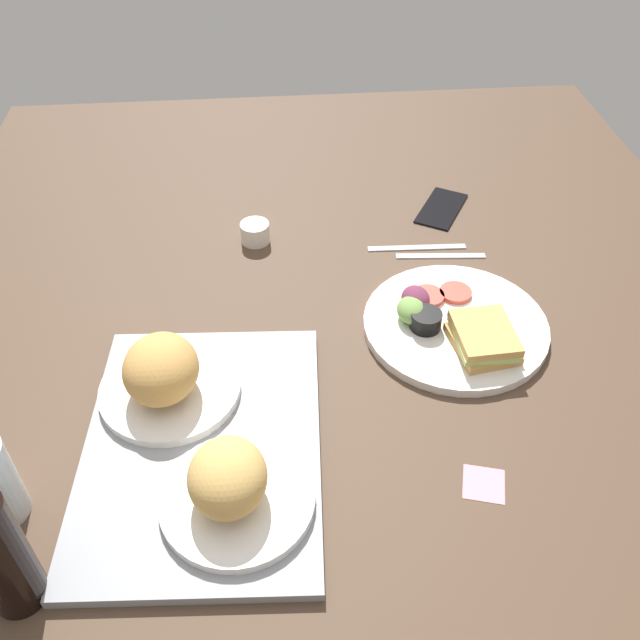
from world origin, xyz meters
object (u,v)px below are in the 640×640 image
knife (417,247)px  bread_plate_far (164,376)px  plate_with_salad (454,324)px  fork (441,255)px  sticky_note (484,484)px  cell_phone (441,208)px  bread_plate_near (231,485)px  serving_tray (203,446)px  espresso_cup (255,233)px

knife → bread_plate_far: bearing=40.2°
bread_plate_far → plate_with_salad: 47.86cm
fork → knife: same height
sticky_note → plate_with_salad: bearing=-5.3°
bread_plate_far → cell_phone: bread_plate_far is taller
bread_plate_far → knife: size_ratio=1.11×
bread_plate_near → cell_phone: 79.75cm
bread_plate_near → bread_plate_far: bearing=26.8°
bread_plate_near → plate_with_salad: (30.76, -36.48, -3.59)cm
bread_plate_near → knife: bearing=-32.7°
serving_tray → bread_plate_near: bearing=-155.7°
sticky_note → knife: bearing=-1.3°
espresso_cup → fork: bearing=-103.1°
serving_tray → espresso_cup: (49.66, -8.40, 1.20)cm
serving_tray → cell_phone: serving_tray is taller
fork → cell_phone: 16.30cm
espresso_cup → bread_plate_far: bearing=161.0°
fork → knife: bearing=-32.4°
espresso_cup → sticky_note: espresso_cup is taller
knife → plate_with_salad: bearing=96.0°
bread_plate_far → espresso_cup: 42.53cm
serving_tray → cell_phone: size_ratio=3.13×
knife → espresso_cup: bearing=-7.2°
espresso_cup → sticky_note: 65.91cm
fork → sticky_note: size_ratio=3.04×
serving_tray → knife: 59.43cm
bread_plate_near → sticky_note: size_ratio=3.61×
serving_tray → bread_plate_far: (9.59, 5.39, 4.84)cm
fork → sticky_note: bearing=88.7°
espresso_cup → cell_phone: bearing=-78.6°
cell_phone → espresso_cup: bearing=131.6°
bread_plate_far → fork: 58.51cm
plate_with_salad → espresso_cup: (28.77, 32.55, 0.38)cm
serving_tray → sticky_note: serving_tray is taller
bread_plate_far → cell_phone: size_ratio=1.46×
knife → sticky_note: (-53.66, 1.20, -0.19)cm
bread_plate_far → knife: (34.94, -44.73, -5.39)cm
cell_phone → plate_with_salad: bearing=-159.2°
bread_plate_near → fork: bread_plate_near is taller
cell_phone → sticky_note: 67.13cm
serving_tray → espresso_cup: 50.38cm
fork → sticky_note: fork is taller
bread_plate_far → plate_with_salad: (11.30, -46.33, -4.02)cm
espresso_cup → plate_with_salad: bearing=-131.5°
bread_plate_far → fork: size_ratio=1.24×
bread_plate_near → plate_with_salad: bearing=-49.9°
bread_plate_far → cell_phone: (47.83, -52.39, -5.24)cm
knife → sticky_note: size_ratio=3.39×
knife → bread_plate_near: bearing=59.5°
fork → cell_phone: (15.89, -3.66, 0.15)cm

